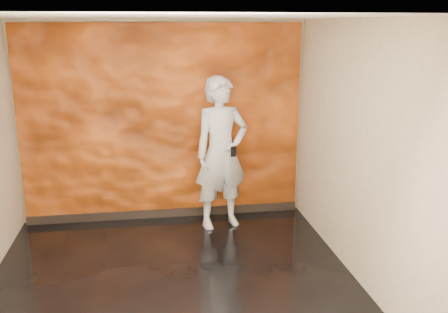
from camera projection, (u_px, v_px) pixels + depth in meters
room at (170, 159)px, 5.11m from camera, size 4.02×4.02×2.81m
feature_wall at (163, 124)px, 6.99m from camera, size 3.90×0.06×2.75m
baseboard at (166, 213)px, 7.29m from camera, size 3.90×0.04×0.12m
man at (221, 153)px, 6.75m from camera, size 0.86×0.68×2.08m
phone at (233, 152)px, 6.46m from camera, size 0.07×0.03×0.14m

